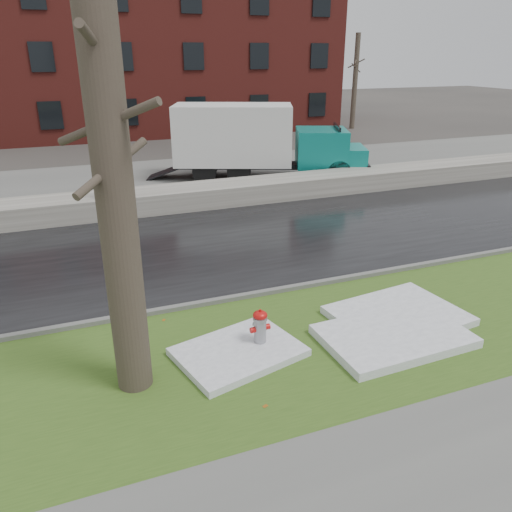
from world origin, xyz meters
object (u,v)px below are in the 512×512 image
object	(u,v)px
fire_hydrant	(260,328)
box_truck	(257,140)
worker	(106,175)
tree	(113,172)

from	to	relation	value
fire_hydrant	box_truck	size ratio (longest dim) A/B	0.09
fire_hydrant	worker	bearing A→B (deg)	97.31
worker	box_truck	bearing A→B (deg)	-125.92
tree	worker	world-z (taller)	tree
fire_hydrant	worker	size ratio (longest dim) A/B	0.50
fire_hydrant	tree	world-z (taller)	tree
box_truck	worker	distance (m)	7.72
tree	worker	xyz separation A→B (m)	(0.60, 9.41, -2.12)
tree	worker	size ratio (longest dim) A/B	4.43
tree	fire_hydrant	bearing A→B (deg)	6.07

